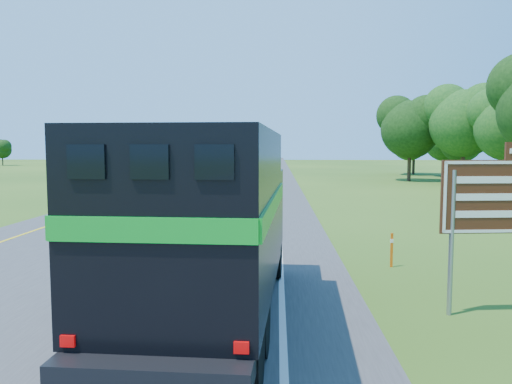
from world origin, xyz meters
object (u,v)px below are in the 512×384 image
Objects in this scene: far_car at (238,161)px; exit_sign at (493,204)px; white_suv at (184,178)px; horse_truck at (209,221)px.

far_car is 97.48m from exit_sign.
exit_sign is (13.38, -96.54, 1.67)m from far_car.
exit_sign is (13.38, -34.26, 1.52)m from white_suv.
horse_truck reaches higher than far_car.
far_car is at bearing 94.07° from white_suv.
white_suv is at bearing 105.64° from exit_sign.
horse_truck is 97.57m from far_car.
exit_sign reaches higher than white_suv.
horse_truck reaches higher than white_suv.
white_suv is at bearing 104.45° from horse_truck.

